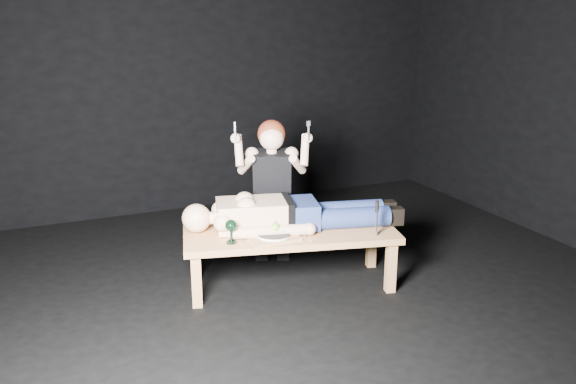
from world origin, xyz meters
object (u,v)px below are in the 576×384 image
object	(u,v)px
table	(291,258)
kneeling_woman	(272,189)
carving_knife	(376,218)
lying_man	(295,210)
goblet	(231,231)
serving_tray	(273,237)

from	to	relation	value
table	kneeling_woman	size ratio (longest dim) A/B	1.27
table	carving_knife	bearing A→B (deg)	-18.09
kneeling_woman	table	bearing A→B (deg)	-74.71
lying_man	carving_knife	world-z (taller)	lying_man
lying_man	carving_knife	xyz separation A→B (m)	(0.48, -0.42, -0.01)
kneeling_woman	lying_man	bearing A→B (deg)	-66.26
lying_man	table	bearing A→B (deg)	-119.78
lying_man	carving_knife	distance (m)	0.64
goblet	carving_knife	world-z (taller)	carving_knife
goblet	carving_knife	distance (m)	1.09
table	lying_man	xyz separation A→B (m)	(0.07, 0.08, 0.37)
kneeling_woman	goblet	xyz separation A→B (m)	(-0.55, -0.58, -0.10)
table	lying_man	world-z (taller)	lying_man
table	serving_tray	xyz separation A→B (m)	(-0.18, -0.10, 0.24)
table	carving_knife	distance (m)	0.74
serving_tray	carving_knife	xyz separation A→B (m)	(0.73, -0.24, 0.12)
kneeling_woman	carving_knife	size ratio (longest dim) A/B	4.72
kneeling_woman	serving_tray	bearing A→B (deg)	-89.72
serving_tray	carving_knife	size ratio (longest dim) A/B	1.33
lying_man	goblet	bearing A→B (deg)	-152.99
table	kneeling_woman	xyz separation A→B (m)	(0.06, 0.52, 0.42)
lying_man	serving_tray	world-z (taller)	lying_man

